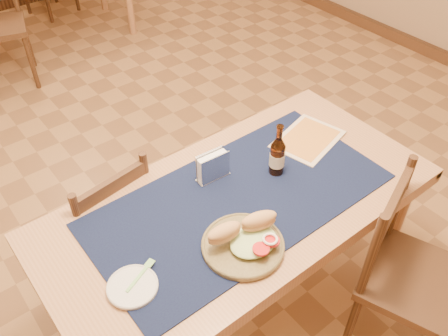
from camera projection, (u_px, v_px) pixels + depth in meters
main_table at (239, 214)px, 1.94m from camera, size 1.60×0.80×0.75m
placemat at (240, 199)px, 1.88m from camera, size 1.20×0.60×0.01m
baseboard at (152, 206)px, 2.82m from camera, size 6.00×7.00×0.10m
chair_main_far at (105, 224)px, 2.20m from camera, size 0.44×0.44×0.85m
chair_main_near at (410, 274)px, 1.95m from camera, size 0.54×0.54×0.91m
sandwich_plate at (245, 240)px, 1.69m from camera, size 0.30×0.30×0.11m
side_plate at (132, 286)px, 1.57m from camera, size 0.17×0.17×0.01m
fork at (142, 273)px, 1.60m from camera, size 0.14×0.08×0.00m
beer_bottle at (277, 156)px, 1.94m from camera, size 0.06×0.06×0.24m
napkin_holder at (213, 167)px, 1.93m from camera, size 0.15×0.06×0.13m
menu_card at (308, 139)px, 2.16m from camera, size 0.36×0.30×0.01m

